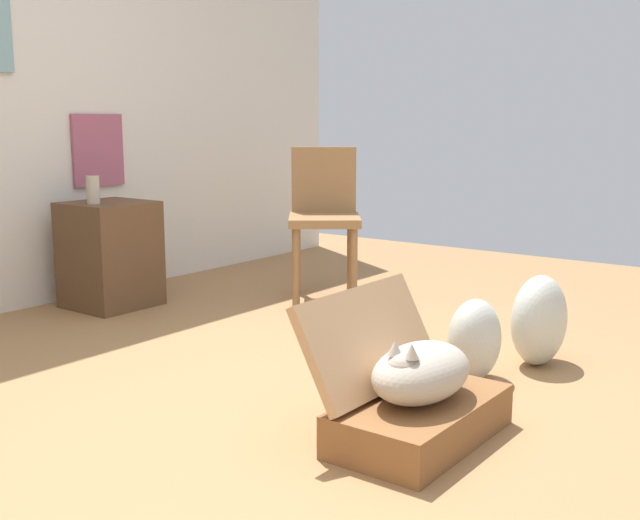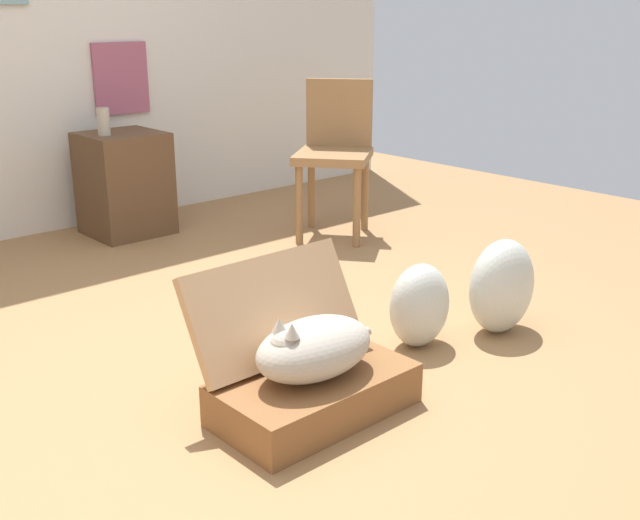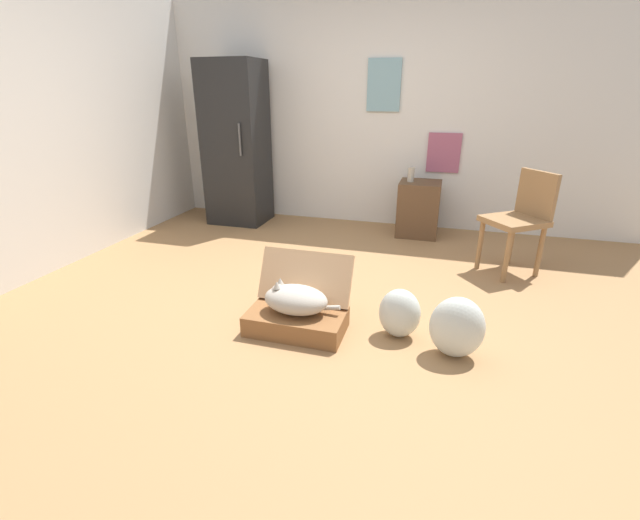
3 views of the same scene
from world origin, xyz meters
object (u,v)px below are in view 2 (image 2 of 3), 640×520
at_px(cat, 313,348).
at_px(vase_tall, 103,121).
at_px(chair, 335,150).
at_px(suitcase_base, 315,394).
at_px(side_table, 125,184).
at_px(plastic_bag_white, 419,305).
at_px(plastic_bag_clear, 502,286).

relative_size(cat, vase_tall, 3.30).
distance_m(cat, chair, 2.22).
distance_m(suitcase_base, vase_tall, 2.52).
distance_m(side_table, chair, 1.28).
bearing_deg(suitcase_base, cat, 176.84).
bearing_deg(cat, side_table, 75.38).
relative_size(plastic_bag_white, vase_tall, 2.19).
bearing_deg(plastic_bag_white, suitcase_base, -168.90).
relative_size(plastic_bag_clear, chair, 0.44).
xyz_separation_m(plastic_bag_clear, side_table, (-0.42, 2.41, 0.10)).
bearing_deg(plastic_bag_clear, vase_tall, 102.63).
relative_size(side_table, chair, 0.67).
xyz_separation_m(plastic_bag_clear, chair, (0.50, 1.56, 0.31)).
bearing_deg(suitcase_base, vase_tall, 77.93).
bearing_deg(cat, plastic_bag_clear, -0.07).
xyz_separation_m(plastic_bag_white, side_table, (-0.06, 2.28, 0.13)).
bearing_deg(vase_tall, cat, -102.21).
xyz_separation_m(suitcase_base, vase_tall, (0.51, 2.39, 0.62)).
height_order(side_table, vase_tall, vase_tall).
bearing_deg(plastic_bag_white, side_table, 91.51).
height_order(plastic_bag_clear, vase_tall, vase_tall).
relative_size(suitcase_base, side_table, 1.09).
height_order(suitcase_base, plastic_bag_clear, plastic_bag_clear).
bearing_deg(chair, plastic_bag_clear, -55.46).
relative_size(suitcase_base, chair, 0.73).
bearing_deg(plastic_bag_clear, chair, 72.04).
height_order(cat, plastic_bag_white, cat).
bearing_deg(suitcase_base, plastic_bag_clear, -0.05).
bearing_deg(chair, cat, -82.54).
height_order(suitcase_base, side_table, side_table).
relative_size(cat, chair, 0.57).
bearing_deg(vase_tall, suitcase_base, -102.07).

